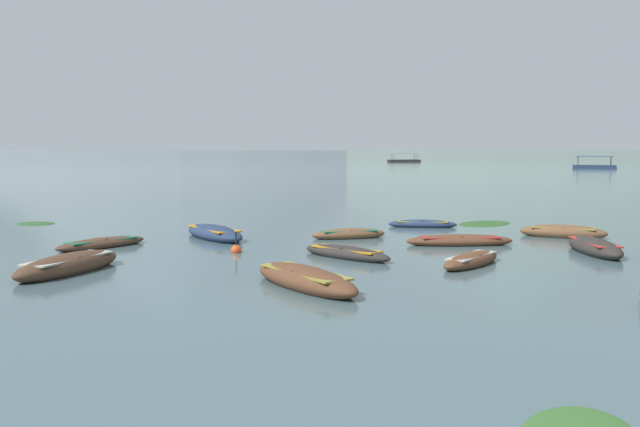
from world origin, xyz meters
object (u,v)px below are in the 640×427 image
(rowboat_9, at_px, (422,224))
(rowboat_8, at_px, (214,233))
(rowboat_2, at_px, (346,253))
(rowboat_0, at_px, (562,232))
(rowboat_6, at_px, (68,265))
(mooring_buoy, at_px, (236,250))
(rowboat_10, at_px, (471,260))
(rowboat_3, at_px, (305,279))
(ferry_1, at_px, (403,161))
(rowboat_11, at_px, (348,234))
(rowboat_7, at_px, (594,247))
(rowboat_1, at_px, (459,241))
(ferry_2, at_px, (594,167))
(rowboat_5, at_px, (101,244))

(rowboat_9, bearing_deg, rowboat_8, -156.99)
(rowboat_2, bearing_deg, rowboat_9, 66.11)
(rowboat_2, bearing_deg, rowboat_0, 29.85)
(rowboat_6, height_order, mooring_buoy, mooring_buoy)
(rowboat_6, bearing_deg, rowboat_10, 5.84)
(rowboat_9, relative_size, rowboat_10, 1.02)
(rowboat_3, xyz_separation_m, rowboat_9, (5.38, 14.16, -0.08))
(rowboat_9, distance_m, ferry_1, 147.03)
(rowboat_11, height_order, mooring_buoy, mooring_buoy)
(rowboat_2, height_order, rowboat_7, rowboat_7)
(rowboat_11, bearing_deg, rowboat_3, -99.14)
(rowboat_9, xyz_separation_m, mooring_buoy, (-8.05, -7.98, -0.05))
(rowboat_1, distance_m, mooring_buoy, 8.84)
(rowboat_11, height_order, ferry_2, ferry_2)
(rowboat_1, bearing_deg, rowboat_6, -155.91)
(rowboat_2, relative_size, ferry_2, 0.45)
(rowboat_8, relative_size, rowboat_9, 1.36)
(ferry_1, bearing_deg, rowboat_6, -100.74)
(rowboat_3, relative_size, rowboat_11, 1.32)
(rowboat_3, distance_m, rowboat_10, 6.42)
(rowboat_6, bearing_deg, rowboat_3, -16.81)
(rowboat_2, distance_m, ferry_2, 110.07)
(rowboat_7, bearing_deg, rowboat_2, -173.53)
(rowboat_0, height_order, rowboat_5, rowboat_0)
(rowboat_0, height_order, rowboat_1, rowboat_0)
(rowboat_0, height_order, rowboat_3, rowboat_3)
(rowboat_11, xyz_separation_m, ferry_1, (20.98, 150.00, 0.28))
(rowboat_3, xyz_separation_m, ferry_1, (22.62, 160.18, 0.22))
(rowboat_1, xyz_separation_m, ferry_2, (44.11, 95.57, 0.28))
(rowboat_0, height_order, ferry_1, ferry_1)
(rowboat_8, height_order, rowboat_11, rowboat_8)
(rowboat_8, xyz_separation_m, ferry_2, (54.13, 93.59, 0.23))
(rowboat_2, distance_m, rowboat_3, 5.20)
(rowboat_5, relative_size, mooring_buoy, 4.06)
(rowboat_10, bearing_deg, rowboat_9, 89.92)
(rowboat_3, relative_size, rowboat_10, 1.35)
(rowboat_10, bearing_deg, rowboat_3, -146.76)
(rowboat_2, height_order, rowboat_3, rowboat_3)
(rowboat_3, bearing_deg, ferry_1, 81.96)
(rowboat_0, bearing_deg, ferry_1, 85.52)
(rowboat_0, relative_size, rowboat_10, 1.13)
(rowboat_5, bearing_deg, rowboat_10, -16.56)
(rowboat_1, height_order, ferry_1, ferry_1)
(rowboat_8, height_order, rowboat_9, rowboat_8)
(rowboat_3, distance_m, rowboat_6, 7.67)
(rowboat_5, relative_size, rowboat_6, 0.81)
(rowboat_1, distance_m, rowboat_11, 4.76)
(rowboat_0, distance_m, ferry_1, 150.14)
(rowboat_10, xyz_separation_m, ferry_1, (17.25, 156.66, 0.28))
(rowboat_5, height_order, mooring_buoy, mooring_buoy)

